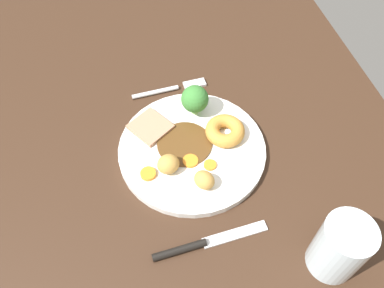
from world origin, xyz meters
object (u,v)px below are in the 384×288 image
dinner_plate (192,150)px  meat_slice_main (150,127)px  yorkshire_pudding (225,131)px  roast_potato_right (168,164)px  roast_potato_left (204,180)px  fork (172,89)px  carrot_coin_front (210,165)px  carrot_coin_side (190,161)px  knife (200,244)px  broccoli_floret (195,99)px  water_glass (340,247)px  carrot_coin_back (148,174)px

dinner_plate → meat_slice_main: size_ratio=3.98×
yorkshire_pudding → roast_potato_right: roast_potato_right is taller
meat_slice_main → roast_potato_left: bearing=25.7°
meat_slice_main → yorkshire_pudding: bearing=70.1°
meat_slice_main → fork: 11.64cm
fork → roast_potato_right: bearing=-106.5°
carrot_coin_front → yorkshire_pudding: bearing=143.7°
carrot_coin_side → knife: (14.51, -1.82, -1.17)cm
meat_slice_main → fork: meat_slice_main is taller
yorkshire_pudding → carrot_coin_front: (5.81, -4.27, -1.03)cm
roast_potato_right → broccoli_floret: bearing=147.5°
meat_slice_main → broccoli_floret: (-1.99, 8.85, 3.14)cm
yorkshire_pudding → water_glass: water_glass is taller
carrot_coin_back → broccoli_floret: bearing=137.3°
broccoli_floret → water_glass: water_glass is taller
roast_potato_left → knife: size_ratio=0.20×
yorkshire_pudding → carrot_coin_side: (4.24, -7.36, -1.02)cm
knife → carrot_coin_back: bearing=108.8°
carrot_coin_front → fork: size_ratio=0.14×
carrot_coin_back → knife: 14.76cm
yorkshire_pudding → meat_slice_main: bearing=-109.9°
meat_slice_main → dinner_plate: bearing=47.2°
meat_slice_main → fork: size_ratio=0.43×
dinner_plate → roast_potato_left: bearing=1.5°
dinner_plate → roast_potato_left: roast_potato_left is taller
dinner_plate → roast_potato_left: 8.16cm
knife → water_glass: water_glass is taller
carrot_coin_front → carrot_coin_side: 3.47cm
meat_slice_main → roast_potato_right: roast_potato_right is taller
fork → water_glass: 43.51cm
broccoli_floret → water_glass: bearing=22.1°
dinner_plate → water_glass: (24.28, 15.48, 4.73)cm
dinner_plate → roast_potato_right: 6.49cm
meat_slice_main → carrot_coin_front: size_ratio=2.99×
roast_potato_right → water_glass: (20.72, 20.40, 2.45)cm
carrot_coin_back → water_glass: size_ratio=0.25×
broccoli_floret → water_glass: (32.24, 13.07, 0.49)cm
carrot_coin_side → broccoli_floret: 11.86cm
fork → water_glass: (40.15, 15.97, 5.04)cm
water_glass → fork: bearing=-158.3°
carrot_coin_back → knife: size_ratio=0.14×
water_glass → roast_potato_left: bearing=-137.1°
broccoli_floret → meat_slice_main: bearing=-77.3°
yorkshire_pudding → broccoli_floret: broccoli_floret is taller
roast_potato_left → knife: roast_potato_left is taller
meat_slice_main → knife: size_ratio=0.35×
broccoli_floret → water_glass: 34.79cm
roast_potato_left → water_glass: bearing=42.9°
dinner_plate → knife: dinner_plate is taller
roast_potato_right → fork: (-19.43, 4.43, -2.59)cm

